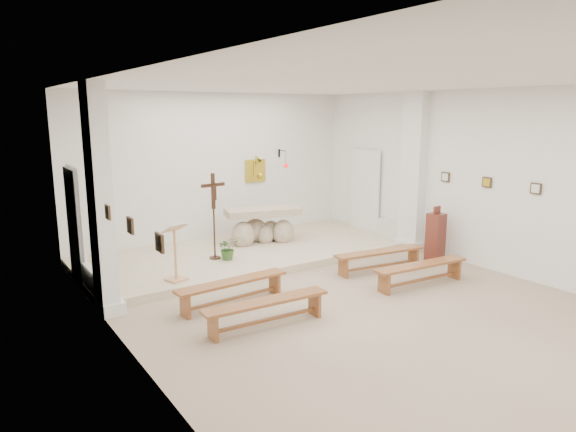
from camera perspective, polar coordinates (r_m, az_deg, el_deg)
ground at (r=8.43m, az=7.57°, el=-9.89°), size 7.00×10.00×0.00m
wall_left at (r=6.25m, az=-16.78°, el=-1.10°), size 0.02×10.00×3.50m
wall_right at (r=10.59m, az=22.19°, el=3.54°), size 0.02×10.00×3.50m
wall_back at (r=12.11m, az=-8.03°, el=5.17°), size 7.00×0.02×3.50m
ceiling at (r=7.87m, az=8.26°, el=14.52°), size 7.00×10.00×0.02m
sanctuary_platform at (r=11.13m, az=-4.42°, el=-4.10°), size 6.98×3.00×0.15m
pilaster_left at (r=8.18m, az=-20.16°, el=1.57°), size 0.26×0.55×3.50m
pilaster_right at (r=11.73m, az=13.76°, el=4.75°), size 0.26×0.55×3.50m
gold_wall_relief at (r=12.59m, az=-3.64°, el=5.04°), size 0.55×0.04×0.55m
sanctuary_lamp at (r=12.73m, az=-0.33°, el=5.85°), size 0.11×0.36×0.44m
station_frame_left_front at (r=5.52m, az=-14.09°, el=-2.90°), size 0.03×0.20×0.20m
station_frame_left_mid at (r=6.45m, az=-17.13°, el=-1.01°), size 0.03×0.20×0.20m
station_frame_left_rear at (r=7.39m, az=-19.40°, el=0.40°), size 0.03×0.20×0.20m
station_frame_right_front at (r=10.16m, az=25.83°, el=2.77°), size 0.03×0.20×0.20m
station_frame_right_mid at (r=10.69m, az=21.23°, el=3.52°), size 0.03×0.20×0.20m
station_frame_right_rear at (r=11.29m, az=17.09°, el=4.17°), size 0.03×0.20×0.20m
radiator_left at (r=9.18m, az=-20.96°, el=-6.99°), size 0.10×0.85×0.52m
radiator_right at (r=12.50m, az=11.26°, el=-1.63°), size 0.10×0.85×0.52m
altar at (r=11.63m, az=-2.91°, el=-1.33°), size 1.78×1.05×0.86m
lectern at (r=9.15m, az=-12.38°, el=-3.96°), size 0.44×0.40×1.04m
crucifix_stand at (r=10.28m, az=-8.25°, el=0.68°), size 0.52×0.23×1.73m
potted_plant at (r=10.36m, az=-6.69°, el=-3.56°), size 0.42×0.37×0.47m
donation_pedestal at (r=11.13m, az=16.06°, el=-2.21°), size 0.34×0.34×1.15m
bench_left_front at (r=8.36m, az=-6.19°, el=-7.80°), size 1.95×0.43×0.41m
bench_right_front at (r=10.19m, az=10.16°, el=-4.37°), size 1.96×0.56×0.41m
bench_left_second at (r=7.50m, az=-2.40°, el=-10.04°), size 1.95×0.40×0.41m
bench_right_second at (r=9.50m, az=14.57°, el=-5.74°), size 1.96×0.46×0.41m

